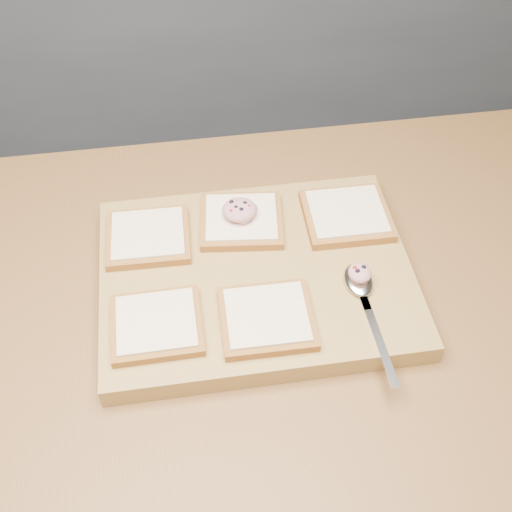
{
  "coord_description": "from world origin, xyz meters",
  "views": [
    {
      "loc": [
        -0.05,
        -0.55,
        1.66
      ],
      "look_at": [
        0.04,
        0.04,
        0.97
      ],
      "focal_mm": 45.0,
      "sensor_mm": 36.0,
      "label": 1
    }
  ],
  "objects_px": {
    "spoon": "(361,288)",
    "tuna_salad_dollop": "(239,210)",
    "cutting_board": "(256,277)",
    "bread_far_center": "(241,220)"
  },
  "relations": [
    {
      "from": "spoon",
      "to": "tuna_salad_dollop",
      "type": "bearing_deg",
      "value": 134.21
    },
    {
      "from": "tuna_salad_dollop",
      "to": "spoon",
      "type": "xyz_separation_m",
      "value": [
        0.15,
        -0.16,
        -0.02
      ]
    },
    {
      "from": "cutting_board",
      "to": "spoon",
      "type": "relative_size",
      "value": 2.23
    },
    {
      "from": "bread_far_center",
      "to": "cutting_board",
      "type": "bearing_deg",
      "value": -84.54
    },
    {
      "from": "bread_far_center",
      "to": "tuna_salad_dollop",
      "type": "distance_m",
      "value": 0.02
    },
    {
      "from": "cutting_board",
      "to": "tuna_salad_dollop",
      "type": "height_order",
      "value": "tuna_salad_dollop"
    },
    {
      "from": "bread_far_center",
      "to": "tuna_salad_dollop",
      "type": "height_order",
      "value": "tuna_salad_dollop"
    },
    {
      "from": "bread_far_center",
      "to": "tuna_salad_dollop",
      "type": "relative_size",
      "value": 2.58
    },
    {
      "from": "cutting_board",
      "to": "spoon",
      "type": "distance_m",
      "value": 0.16
    },
    {
      "from": "cutting_board",
      "to": "bread_far_center",
      "type": "bearing_deg",
      "value": 95.46
    }
  ]
}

